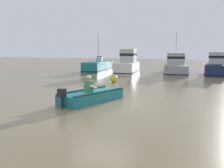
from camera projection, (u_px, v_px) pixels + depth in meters
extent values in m
plane|color=#7A6B4C|center=(103.00, 102.00, 10.99)|extent=(120.00, 120.00, 0.00)
cube|color=#1E727A|center=(91.00, 97.00, 11.07)|extent=(2.08, 3.29, 0.44)
cube|color=#1E727A|center=(116.00, 92.00, 12.41)|extent=(0.70, 0.58, 0.42)
cube|color=#103F43|center=(83.00, 90.00, 11.36)|extent=(1.10, 2.89, 0.08)
cube|color=#103F43|center=(100.00, 92.00, 10.72)|extent=(1.10, 2.89, 0.08)
cube|color=teal|center=(90.00, 93.00, 10.97)|extent=(1.05, 0.61, 0.06)
cylinder|color=black|center=(62.00, 102.00, 9.79)|extent=(0.13, 0.13, 0.54)
cube|color=black|center=(62.00, 93.00, 9.75)|extent=(0.34, 0.32, 0.32)
cube|color=#3F7F4C|center=(89.00, 86.00, 10.89)|extent=(0.39, 0.32, 0.52)
sphere|color=tan|center=(89.00, 78.00, 10.84)|extent=(0.22, 0.22, 0.22)
cylinder|color=tan|center=(86.00, 86.00, 11.07)|extent=(0.23, 0.43, 0.23)
cylinder|color=tan|center=(93.00, 87.00, 10.80)|extent=(0.23, 0.43, 0.23)
cube|color=#1E727A|center=(98.00, 66.00, 27.29)|extent=(2.22, 6.16, 1.07)
cube|color=black|center=(98.00, 70.00, 27.33)|extent=(2.27, 6.20, 0.10)
cube|color=beige|center=(99.00, 59.00, 27.62)|extent=(0.63, 0.55, 0.44)
cube|color=slate|center=(100.00, 58.00, 27.85)|extent=(0.59, 0.09, 0.36)
cylinder|color=silver|center=(98.00, 47.00, 27.16)|extent=(0.10, 0.10, 3.01)
cube|color=white|center=(128.00, 68.00, 24.93)|extent=(2.18, 5.16, 1.06)
cube|color=black|center=(128.00, 71.00, 24.97)|extent=(2.22, 5.21, 0.10)
cube|color=#B2ADA3|center=(128.00, 56.00, 25.21)|extent=(1.53, 2.23, 1.26)
cube|color=black|center=(128.00, 54.00, 25.19)|extent=(1.56, 2.26, 0.24)
cube|color=white|center=(128.00, 49.00, 25.12)|extent=(1.61, 2.34, 0.08)
cube|color=gray|center=(175.00, 69.00, 24.86)|extent=(2.76, 6.70, 0.90)
cube|color=black|center=(175.00, 72.00, 24.89)|extent=(2.81, 6.75, 0.10)
cube|color=#B2ADA3|center=(176.00, 59.00, 25.29)|extent=(1.91, 2.89, 1.07)
cube|color=black|center=(176.00, 57.00, 25.28)|extent=(1.94, 2.93, 0.24)
cube|color=white|center=(176.00, 53.00, 25.22)|extent=(2.00, 3.04, 0.08)
cylinder|color=silver|center=(176.00, 48.00, 24.75)|extent=(0.10, 0.10, 3.10)
cube|color=#19234C|center=(217.00, 69.00, 23.83)|extent=(2.27, 6.36, 1.01)
cube|color=black|center=(216.00, 72.00, 23.87)|extent=(2.31, 6.40, 0.10)
cube|color=beige|center=(217.00, 58.00, 24.20)|extent=(1.62, 2.72, 1.03)
cube|color=black|center=(217.00, 57.00, 24.19)|extent=(1.65, 2.75, 0.24)
cube|color=white|center=(218.00, 52.00, 24.13)|extent=(1.70, 2.85, 0.08)
sphere|color=yellow|center=(114.00, 79.00, 17.73)|extent=(0.54, 0.54, 0.54)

